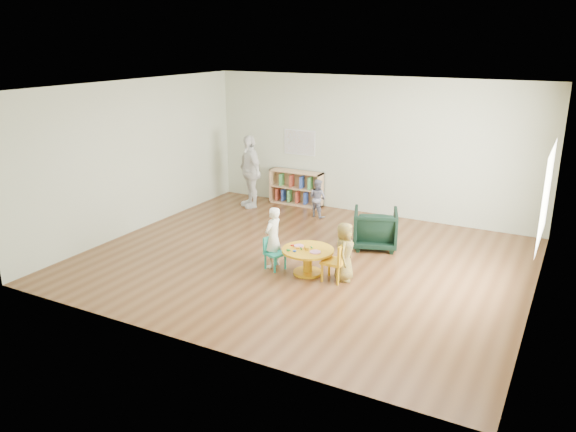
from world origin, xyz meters
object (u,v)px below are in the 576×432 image
(activity_table, at_px, (308,257))
(toddler, at_px, (318,198))
(bookshelf, at_px, (296,188))
(child_left, at_px, (273,237))
(child_right, at_px, (344,252))
(kid_chair_right, at_px, (337,261))
(adult_caretaker, at_px, (250,171))
(armchair, at_px, (375,228))
(kid_chair_left, at_px, (274,252))

(activity_table, bearing_deg, toddler, 112.33)
(bookshelf, height_order, toddler, toddler)
(child_left, height_order, child_right, child_left)
(kid_chair_right, bearing_deg, child_left, 87.95)
(bookshelf, relative_size, adult_caretaker, 0.77)
(armchair, distance_m, toddler, 1.98)
(child_right, distance_m, toddler, 3.16)
(child_left, bearing_deg, toddler, -163.64)
(activity_table, xyz_separation_m, adult_caretaker, (-2.71, 2.69, 0.50))
(adult_caretaker, bearing_deg, bookshelf, 72.67)
(toddler, height_order, adult_caretaker, adult_caretaker)
(activity_table, relative_size, armchair, 1.07)
(child_right, relative_size, toddler, 1.16)
(toddler, bearing_deg, child_right, 137.22)
(bookshelf, bearing_deg, child_right, -52.59)
(activity_table, xyz_separation_m, armchair, (0.53, 1.59, 0.06))
(kid_chair_right, bearing_deg, toddler, 30.45)
(activity_table, relative_size, kid_chair_right, 1.34)
(kid_chair_left, distance_m, child_right, 1.17)
(adult_caretaker, bearing_deg, kid_chair_right, -6.05)
(toddler, bearing_deg, armchair, 160.40)
(child_right, bearing_deg, bookshelf, 24.27)
(kid_chair_right, distance_m, bookshelf, 4.15)
(bookshelf, bearing_deg, kid_chair_right, -54.27)
(bookshelf, xyz_separation_m, adult_caretaker, (-0.80, -0.63, 0.41))
(kid_chair_right, relative_size, armchair, 0.80)
(toddler, bearing_deg, bookshelf, -22.70)
(kid_chair_left, height_order, bookshelf, bookshelf)
(kid_chair_left, bearing_deg, activity_table, 115.58)
(bookshelf, bearing_deg, kid_chair_left, -68.28)
(kid_chair_right, distance_m, armchair, 1.63)
(child_left, height_order, adult_caretaker, adult_caretaker)
(child_left, relative_size, toddler, 1.26)
(kid_chair_left, height_order, child_right, child_right)
(kid_chair_right, relative_size, child_right, 0.66)
(armchair, relative_size, child_left, 0.77)
(armchair, height_order, child_right, child_right)
(armchair, bearing_deg, toddler, -54.05)
(bookshelf, xyz_separation_m, toddler, (0.81, -0.62, 0.03))
(toddler, bearing_deg, kid_chair_left, 115.73)
(armchair, bearing_deg, kid_chair_right, 69.40)
(kid_chair_left, xyz_separation_m, toddler, (-0.54, 2.77, 0.11))
(activity_table, bearing_deg, kid_chair_right, -5.20)
(child_right, height_order, toddler, child_right)
(bookshelf, distance_m, child_left, 3.57)
(kid_chair_left, distance_m, kid_chair_right, 1.07)
(bookshelf, xyz_separation_m, armchair, (2.44, -1.73, -0.02))
(activity_table, bearing_deg, bookshelf, 120.01)
(armchair, bearing_deg, child_left, 34.64)
(adult_caretaker, bearing_deg, toddler, 34.80)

